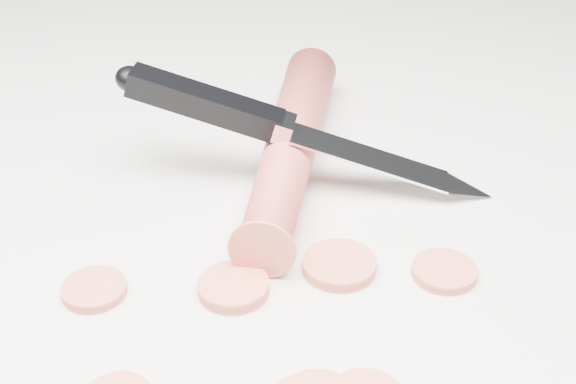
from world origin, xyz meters
name	(u,v)px	position (x,y,z in m)	size (l,w,h in m)	color
ground	(245,294)	(0.00, 0.00, 0.00)	(2.40, 2.40, 0.00)	silver
carrot	(291,144)	(0.06, 0.11, 0.02)	(0.03, 0.03, 0.22)	#B83735
carrot_slice_4	(339,265)	(0.05, 0.00, 0.00)	(0.04, 0.04, 0.01)	#D95A47
carrot_slice_5	(94,289)	(-0.07, 0.03, 0.00)	(0.03, 0.03, 0.01)	#D95A47
carrot_slice_7	(233,287)	(-0.01, 0.00, 0.00)	(0.04, 0.04, 0.01)	#D95A47
carrot_slice_8	(444,271)	(0.10, -0.02, 0.00)	(0.03, 0.03, 0.01)	#D95A47
kitchen_knife	(306,130)	(0.07, 0.09, 0.04)	(0.22, 0.13, 0.07)	silver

